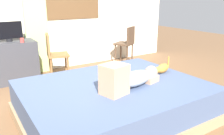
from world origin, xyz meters
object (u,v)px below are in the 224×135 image
(cat, at_px, (162,68))
(chair_spare, at_px, (127,42))
(bed, at_px, (114,101))
(person_lying, at_px, (130,78))
(desk, at_px, (10,62))
(tv_monitor, at_px, (8,31))
(cup, at_px, (22,40))
(chair_by_desk, at_px, (54,53))

(cat, bearing_deg, chair_spare, 67.23)
(bed, relative_size, person_lying, 2.38)
(desk, bearing_deg, person_lying, -67.65)
(person_lying, relative_size, chair_spare, 1.09)
(person_lying, bearing_deg, tv_monitor, 111.72)
(desk, xyz_separation_m, cup, (0.20, -0.21, 0.41))
(cup, bearing_deg, desk, 133.37)
(bed, xyz_separation_m, tv_monitor, (-0.82, 2.16, 0.70))
(person_lying, xyz_separation_m, desk, (-0.96, 2.35, -0.20))
(person_lying, height_order, tv_monitor, tv_monitor)
(tv_monitor, xyz_separation_m, chair_spare, (2.50, -0.11, -0.41))
(cat, xyz_separation_m, tv_monitor, (-1.64, 2.15, 0.40))
(chair_spare, bearing_deg, bed, -129.36)
(bed, bearing_deg, chair_spare, 50.64)
(chair_by_desk, height_order, chair_spare, same)
(cat, height_order, chair_spare, chair_spare)
(person_lying, distance_m, desk, 2.54)
(cup, bearing_deg, cat, -52.71)
(cat, xyz_separation_m, desk, (-1.67, 2.15, -0.15))
(person_lying, relative_size, chair_by_desk, 1.09)
(cat, relative_size, chair_by_desk, 0.41)
(tv_monitor, distance_m, cup, 0.31)
(tv_monitor, bearing_deg, desk, 180.00)
(tv_monitor, relative_size, chair_spare, 0.56)
(bed, distance_m, tv_monitor, 2.41)
(tv_monitor, relative_size, cup, 6.15)
(tv_monitor, relative_size, chair_by_desk, 0.56)
(bed, distance_m, cat, 0.88)
(bed, xyz_separation_m, desk, (-0.85, 2.16, 0.15))
(desk, relative_size, chair_spare, 1.05)
(bed, xyz_separation_m, chair_by_desk, (-0.12, 1.86, 0.28))
(bed, relative_size, cup, 28.62)
(tv_monitor, bearing_deg, cup, -51.19)
(tv_monitor, height_order, chair_by_desk, tv_monitor)
(cat, xyz_separation_m, chair_spare, (0.85, 2.03, -0.02))
(cup, relative_size, chair_spare, 0.09)
(person_lying, height_order, chair_spare, chair_spare)
(cup, height_order, chair_by_desk, chair_by_desk)
(cup, bearing_deg, chair_spare, 2.47)
(person_lying, height_order, cat, person_lying)
(tv_monitor, distance_m, chair_spare, 2.54)
(person_lying, xyz_separation_m, chair_by_desk, (-0.24, 2.05, -0.06))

